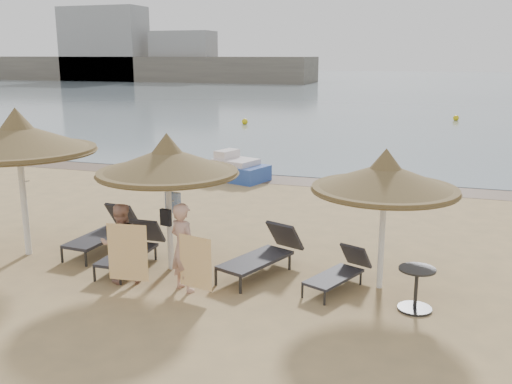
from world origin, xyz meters
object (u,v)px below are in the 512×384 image
lounger_far_right (340,271)px  person_left (120,237)px  pedal_boat (235,169)px  person_right (183,240)px  lounger_far_left (105,231)px  side_table (416,290)px  palapa_left (18,139)px  palapa_right (385,178)px  lounger_near_left (134,248)px  palapa_center (167,162)px  lounger_near_right (265,253)px

lounger_far_right → person_left: size_ratio=0.93×
pedal_boat → person_right: bearing=-57.7°
lounger_far_left → side_table: (6.82, -1.14, -0.06)m
side_table → palapa_left: bearing=178.0°
palapa_left → pedal_boat: bearing=79.1°
person_right → pedal_boat: person_right is taller
lounger_far_left → person_right: (2.69, -1.60, 0.56)m
lounger_far_left → palapa_right: bearing=0.7°
lounger_near_left → person_left: size_ratio=1.05×
palapa_right → lounger_far_left: (-6.13, 0.35, -1.70)m
palapa_left → lounger_far_right: palapa_left is taller
palapa_left → person_left: bearing=-14.8°
palapa_right → lounger_near_left: bearing=-175.6°
lounger_far_left → person_left: size_ratio=1.16×
lounger_far_left → lounger_far_right: (5.42, -0.55, -0.09)m
palapa_left → lounger_far_right: (6.84, 0.31, -2.23)m
palapa_center → lounger_near_left: bearing=-176.4°
side_table → pedal_boat: pedal_boat is taller
lounger_far_left → person_left: person_left is taller
lounger_far_left → person_left: 2.16m
palapa_left → lounger_near_right: 5.71m
lounger_near_right → pedal_boat: (-3.58, 8.09, -0.04)m
palapa_left → person_right: palapa_left is taller
lounger_far_right → lounger_near_right: bearing=-166.6°
lounger_near_left → lounger_far_right: bearing=2.2°
palapa_left → lounger_near_right: (5.26, 0.57, -2.15)m
lounger_near_right → pedal_boat: pedal_boat is taller
person_left → lounger_far_left: bearing=-78.6°
palapa_center → person_right: palapa_center is taller
lounger_far_right → palapa_center: bearing=-154.9°
side_table → person_right: size_ratio=0.39×
side_table → person_right: (-4.13, -0.46, 0.62)m
lounger_far_left → person_right: bearing=-26.8°
person_right → lounger_near_right: bearing=-106.9°
lounger_far_left → lounger_far_right: bearing=-1.9°
lounger_near_right → person_left: person_left is taller
palapa_right → lounger_far_left: bearing=176.8°
lounger_far_left → pedal_boat: (0.26, 7.81, -0.04)m
person_left → person_right: person_right is taller
palapa_left → person_left: (2.80, -0.74, -1.65)m
palapa_left → lounger_near_left: 3.36m
palapa_right → lounger_near_left: size_ratio=1.41×
lounger_near_left → lounger_far_right: (4.28, 0.18, -0.06)m
palapa_left → pedal_boat: size_ratio=1.32×
lounger_far_left → side_table: bearing=-5.6°
lounger_near_left → lounger_near_right: lounger_near_right is taller
palapa_center → side_table: size_ratio=3.74×
lounger_near_left → pedal_boat: pedal_boat is taller
side_table → pedal_boat: bearing=126.2°
palapa_left → palapa_center: 3.40m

